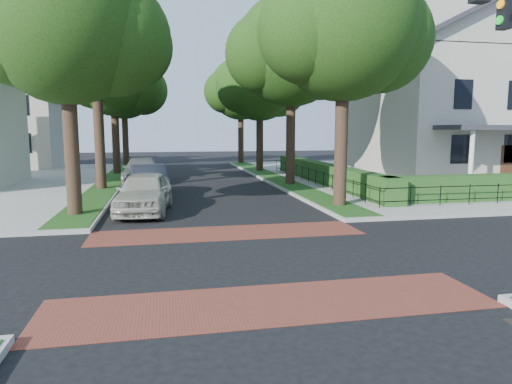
# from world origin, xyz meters

# --- Properties ---
(ground) EXTENTS (120.00, 120.00, 0.00)m
(ground) POSITION_xyz_m (0.00, 0.00, 0.00)
(ground) COLOR black
(ground) RESTS_ON ground
(sidewalk_ne) EXTENTS (30.00, 30.00, 0.15)m
(sidewalk_ne) POSITION_xyz_m (19.50, 19.00, 0.07)
(sidewalk_ne) COLOR gray
(sidewalk_ne) RESTS_ON ground
(crosswalk_far) EXTENTS (9.00, 2.20, 0.01)m
(crosswalk_far) POSITION_xyz_m (0.00, 3.20, 0.01)
(crosswalk_far) COLOR brown
(crosswalk_far) RESTS_ON ground
(crosswalk_near) EXTENTS (9.00, 2.20, 0.01)m
(crosswalk_near) POSITION_xyz_m (0.00, -3.20, 0.01)
(crosswalk_near) COLOR brown
(crosswalk_near) RESTS_ON ground
(grass_strip_ne) EXTENTS (1.60, 29.80, 0.02)m
(grass_strip_ne) POSITION_xyz_m (5.40, 19.10, 0.16)
(grass_strip_ne) COLOR #1E4313
(grass_strip_ne) RESTS_ON sidewalk_ne
(grass_strip_nw) EXTENTS (1.60, 29.80, 0.02)m
(grass_strip_nw) POSITION_xyz_m (-5.40, 19.10, 0.16)
(grass_strip_nw) COLOR #1E4313
(grass_strip_nw) RESTS_ON sidewalk_nw
(tree_right_near) EXTENTS (7.75, 6.67, 10.66)m
(tree_right_near) POSITION_xyz_m (5.60, 7.24, 7.63)
(tree_right_near) COLOR black
(tree_right_near) RESTS_ON sidewalk_ne
(tree_right_mid) EXTENTS (8.25, 7.09, 11.22)m
(tree_right_mid) POSITION_xyz_m (5.61, 15.25, 7.99)
(tree_right_mid) COLOR black
(tree_right_mid) RESTS_ON sidewalk_ne
(tree_right_far) EXTENTS (7.25, 6.23, 9.74)m
(tree_right_far) POSITION_xyz_m (5.60, 24.22, 6.91)
(tree_right_far) COLOR black
(tree_right_far) RESTS_ON sidewalk_ne
(tree_right_back) EXTENTS (7.50, 6.45, 10.20)m
(tree_right_back) POSITION_xyz_m (5.60, 33.23, 7.27)
(tree_right_back) COLOR black
(tree_right_back) RESTS_ON sidewalk_ne
(tree_left_near) EXTENTS (7.50, 6.45, 10.20)m
(tree_left_near) POSITION_xyz_m (-5.40, 7.23, 7.27)
(tree_left_near) COLOR black
(tree_left_near) RESTS_ON sidewalk_nw
(tree_left_mid) EXTENTS (8.00, 6.88, 11.48)m
(tree_left_mid) POSITION_xyz_m (-5.39, 15.24, 8.34)
(tree_left_mid) COLOR black
(tree_left_mid) RESTS_ON sidewalk_nw
(tree_left_far) EXTENTS (7.00, 6.02, 9.86)m
(tree_left_far) POSITION_xyz_m (-5.40, 24.22, 7.12)
(tree_left_far) COLOR black
(tree_left_far) RESTS_ON sidewalk_nw
(tree_left_back) EXTENTS (7.75, 6.66, 10.44)m
(tree_left_back) POSITION_xyz_m (-5.40, 33.24, 7.41)
(tree_left_back) COLOR black
(tree_left_back) RESTS_ON sidewalk_nw
(hedge_main_road) EXTENTS (1.00, 18.00, 1.20)m
(hedge_main_road) POSITION_xyz_m (7.70, 15.00, 0.75)
(hedge_main_road) COLOR #194819
(hedge_main_road) RESTS_ON sidewalk_ne
(fence_main_road) EXTENTS (0.06, 18.00, 0.90)m
(fence_main_road) POSITION_xyz_m (6.90, 15.00, 0.60)
(fence_main_road) COLOR black
(fence_main_road) RESTS_ON sidewalk_ne
(house_victorian) EXTENTS (13.00, 13.05, 12.48)m
(house_victorian) POSITION_xyz_m (17.51, 15.92, 6.02)
(house_victorian) COLOR #B9B3A6
(house_victorian) RESTS_ON sidewalk_ne
(house_left_far) EXTENTS (10.00, 9.00, 10.14)m
(house_left_far) POSITION_xyz_m (-15.49, 31.99, 5.04)
(house_left_far) COLOR #B9B3A6
(house_left_far) RESTS_ON sidewalk_nw
(parked_car_front) EXTENTS (2.53, 5.22, 1.72)m
(parked_car_front) POSITION_xyz_m (-2.86, 7.64, 0.86)
(parked_car_front) COLOR #B7B6A5
(parked_car_front) RESTS_ON ground
(parked_car_middle) EXTENTS (2.23, 5.08, 1.62)m
(parked_car_middle) POSITION_xyz_m (-2.81, 12.47, 0.81)
(parked_car_middle) COLOR black
(parked_car_middle) RESTS_ON ground
(parked_car_rear) EXTENTS (2.29, 5.57, 1.61)m
(parked_car_rear) POSITION_xyz_m (-3.47, 18.68, 0.81)
(parked_car_rear) COLOR slate
(parked_car_rear) RESTS_ON ground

